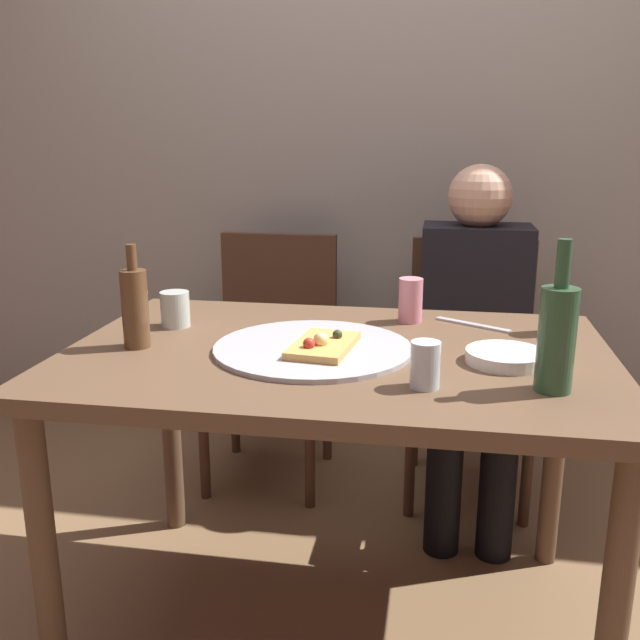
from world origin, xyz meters
TOP-DOWN VIEW (x-y plane):
  - ground_plane at (0.00, 0.00)m, footprint 8.00×8.00m
  - back_wall at (0.00, 1.20)m, footprint 6.00×0.10m
  - dining_table at (0.00, 0.00)m, footprint 1.31×0.87m
  - pizza_tray at (-0.06, -0.02)m, footprint 0.48×0.48m
  - pizza_slice_last at (-0.03, -0.04)m, footprint 0.15×0.23m
  - wine_bottle at (-0.49, -0.06)m, footprint 0.06×0.06m
  - beer_bottle at (0.47, -0.20)m, footprint 0.08×0.08m
  - tumbler_near at (0.53, 0.24)m, footprint 0.06×0.06m
  - tumbler_far at (0.21, -0.23)m, footprint 0.06×0.06m
  - wine_glass at (-0.46, 0.13)m, footprint 0.08×0.08m
  - soda_can at (0.16, 0.29)m, footprint 0.07×0.07m
  - plate_stack at (0.39, -0.04)m, footprint 0.18×0.18m
  - table_knife at (0.33, 0.28)m, footprint 0.20×0.13m
  - chair_left at (-0.36, 0.83)m, footprint 0.44×0.44m
  - chair_right at (0.36, 0.83)m, footprint 0.44×0.44m
  - guest_in_sweater at (0.36, 0.68)m, footprint 0.36×0.56m

SIDE VIEW (x-z plane):
  - ground_plane at x=0.00m, z-range 0.00..0.00m
  - chair_left at x=-0.36m, z-range 0.06..0.96m
  - chair_right at x=0.36m, z-range 0.06..0.96m
  - guest_in_sweater at x=0.36m, z-range 0.06..1.23m
  - dining_table at x=0.00m, z-range 0.29..1.05m
  - table_knife at x=0.33m, z-range 0.76..0.77m
  - pizza_tray at x=-0.06m, z-range 0.76..0.77m
  - plate_stack at x=0.39m, z-range 0.76..0.79m
  - pizza_slice_last at x=-0.03m, z-range 0.76..0.81m
  - wine_glass at x=-0.46m, z-range 0.76..0.85m
  - tumbler_far at x=0.21m, z-range 0.76..0.86m
  - tumbler_near at x=0.53m, z-range 0.76..0.87m
  - soda_can at x=0.16m, z-range 0.76..0.88m
  - wine_bottle at x=-0.49m, z-range 0.73..0.99m
  - beer_bottle at x=0.47m, z-range 0.72..1.03m
  - back_wall at x=0.00m, z-range 0.00..2.60m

